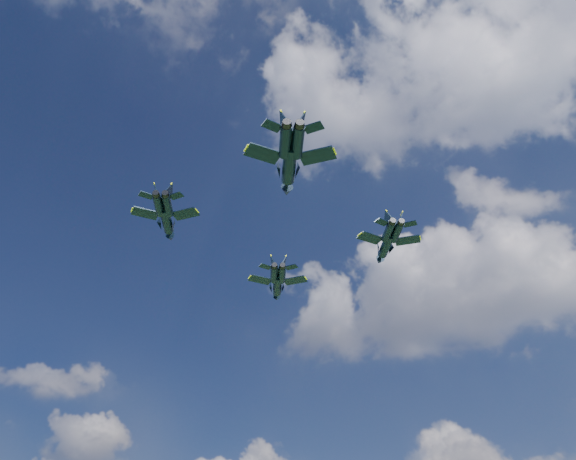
# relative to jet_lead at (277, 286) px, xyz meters

# --- Properties ---
(jet_lead) EXTENTS (10.98, 14.73, 3.58)m
(jet_lead) POSITION_rel_jet_lead_xyz_m (0.00, 0.00, 0.00)
(jet_lead) COLOR black
(jet_left) EXTENTS (10.66, 14.38, 3.48)m
(jet_left) POSITION_rel_jet_lead_xyz_m (-5.69, -28.75, -0.69)
(jet_left) COLOR black
(jet_right) EXTENTS (10.70, 13.57, 3.37)m
(jet_right) POSITION_rel_jet_lead_xyz_m (25.50, -9.02, -3.40)
(jet_right) COLOR black
(jet_slot) EXTENTS (12.80, 17.05, 4.16)m
(jet_slot) POSITION_rel_jet_lead_xyz_m (19.16, -32.64, -1.23)
(jet_slot) COLOR black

